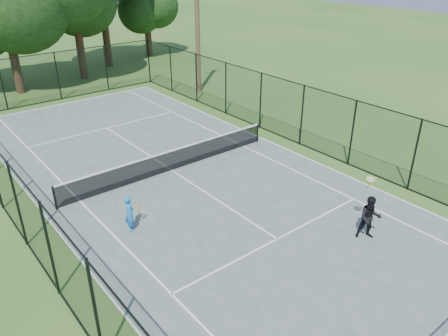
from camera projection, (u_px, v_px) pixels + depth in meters
ground at (172, 172)px, 18.85m from camera, size 120.00×120.00×0.00m
tennis_court at (172, 171)px, 18.84m from camera, size 11.00×24.00×0.06m
tennis_net at (171, 160)px, 18.59m from camera, size 10.08×0.08×0.95m
fence at (170, 140)px, 18.18m from camera, size 13.10×26.10×3.00m
tree_near_mid at (74, 3)px, 30.07m from camera, size 6.56×6.56×8.58m
tree_far_right at (146, 11)px, 37.56m from camera, size 4.70×4.70×6.22m
utility_pole at (198, 28)px, 27.71m from camera, size 1.40×0.30×8.14m
player_blue at (130, 213)px, 14.58m from camera, size 0.80×0.54×1.31m
player_black at (370, 218)px, 14.13m from camera, size 0.95×0.95×2.02m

